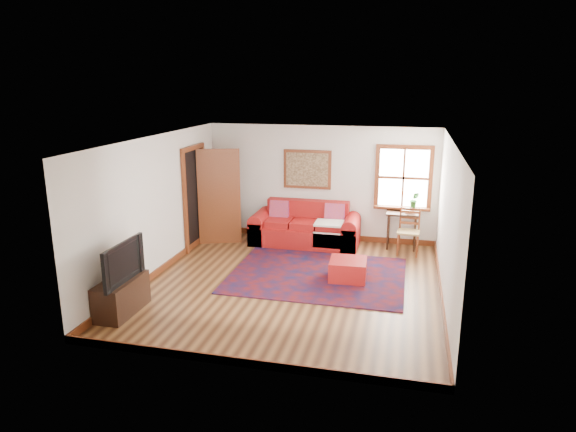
% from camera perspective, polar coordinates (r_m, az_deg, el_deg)
% --- Properties ---
extents(ground, '(5.50, 5.50, 0.00)m').
position_cam_1_polar(ground, '(8.99, 0.50, -7.55)').
color(ground, '#422412').
rests_on(ground, ground).
extents(room_envelope, '(5.04, 5.54, 2.52)m').
position_cam_1_polar(room_envelope, '(8.51, 0.55, 2.82)').
color(room_envelope, silver).
rests_on(room_envelope, ground).
extents(window, '(1.18, 0.20, 1.38)m').
position_cam_1_polar(window, '(11.01, 12.82, 3.42)').
color(window, white).
rests_on(window, ground).
extents(doorway, '(0.89, 1.08, 2.14)m').
position_cam_1_polar(doorway, '(10.94, -8.69, 2.25)').
color(doorway, black).
rests_on(doorway, ground).
extents(framed_artwork, '(1.05, 0.07, 0.85)m').
position_cam_1_polar(framed_artwork, '(11.19, 2.15, 5.19)').
color(framed_artwork, brown).
rests_on(framed_artwork, ground).
extents(persian_rug, '(3.10, 2.48, 0.02)m').
position_cam_1_polar(persian_rug, '(9.37, 3.28, -6.56)').
color(persian_rug, '#520B0C').
rests_on(persian_rug, ground).
extents(red_leather_sofa, '(2.30, 0.95, 0.90)m').
position_cam_1_polar(red_leather_sofa, '(11.06, 1.96, -1.57)').
color(red_leather_sofa, '#A21515').
rests_on(red_leather_sofa, ground).
extents(red_ottoman, '(0.67, 0.67, 0.37)m').
position_cam_1_polar(red_ottoman, '(9.18, 6.68, -5.94)').
color(red_ottoman, '#A21515').
rests_on(red_ottoman, ground).
extents(side_table, '(0.65, 0.49, 0.77)m').
position_cam_1_polar(side_table, '(10.94, 12.57, -0.21)').
color(side_table, black).
rests_on(side_table, ground).
extents(ladder_back_chair, '(0.46, 0.44, 0.93)m').
position_cam_1_polar(ladder_back_chair, '(10.66, 13.28, -1.46)').
color(ladder_back_chair, tan).
rests_on(ladder_back_chair, ground).
extents(media_cabinet, '(0.44, 0.97, 0.53)m').
position_cam_1_polar(media_cabinet, '(8.24, -18.02, -8.46)').
color(media_cabinet, black).
rests_on(media_cabinet, ground).
extents(television, '(0.14, 1.06, 0.61)m').
position_cam_1_polar(television, '(7.99, -18.43, -4.84)').
color(television, black).
rests_on(television, media_cabinet).
extents(candle_hurricane, '(0.12, 0.12, 0.18)m').
position_cam_1_polar(candle_hurricane, '(8.42, -16.49, -5.27)').
color(candle_hurricane, silver).
rests_on(candle_hurricane, media_cabinet).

